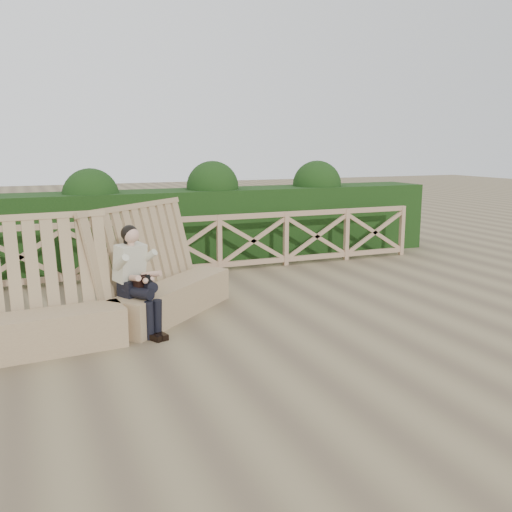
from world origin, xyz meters
name	(u,v)px	position (x,y,z in m)	size (l,w,h in m)	color
ground	(254,328)	(0.00, 0.00, 0.00)	(60.00, 60.00, 0.00)	brown
bench	(102,302)	(-1.90, 0.59, 0.41)	(4.28, 2.40, 1.62)	#957655
woman	(136,275)	(-1.48, 0.43, 0.77)	(0.60, 0.86, 1.41)	black
guardrail	(183,246)	(0.00, 3.50, 0.55)	(10.10, 0.09, 1.10)	#967457
hedge	(167,227)	(0.00, 4.70, 0.75)	(12.00, 1.20, 1.50)	black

